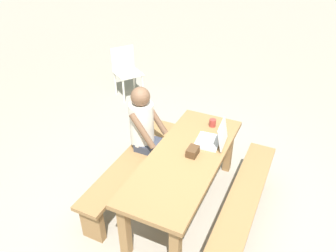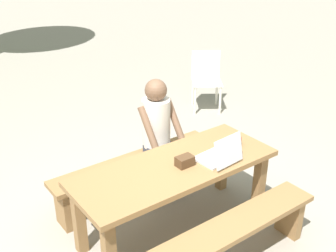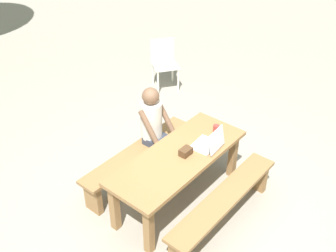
{
  "view_description": "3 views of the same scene",
  "coord_description": "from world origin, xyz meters",
  "px_view_note": "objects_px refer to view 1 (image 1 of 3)",
  "views": [
    {
      "loc": [
        -2.51,
        -0.98,
        2.79
      ],
      "look_at": [
        0.1,
        0.25,
        0.96
      ],
      "focal_mm": 34.68,
      "sensor_mm": 36.0,
      "label": 1
    },
    {
      "loc": [
        -1.91,
        -2.48,
        2.58
      ],
      "look_at": [
        0.1,
        0.25,
        0.96
      ],
      "focal_mm": 44.59,
      "sensor_mm": 36.0,
      "label": 2
    },
    {
      "loc": [
        -2.93,
        -2.29,
        3.67
      ],
      "look_at": [
        0.1,
        0.25,
        0.96
      ],
      "focal_mm": 43.19,
      "sensor_mm": 36.0,
      "label": 3
    }
  ],
  "objects_px": {
    "laptop": "(214,138)",
    "coffee_mug": "(213,123)",
    "small_pouch": "(193,151)",
    "person_seated": "(145,128)",
    "plastic_chair": "(126,70)",
    "picnic_table_front": "(185,165)"
  },
  "relations": [
    {
      "from": "person_seated",
      "to": "laptop",
      "type": "bearing_deg",
      "value": -83.73
    },
    {
      "from": "small_pouch",
      "to": "coffee_mug",
      "type": "distance_m",
      "value": 0.63
    },
    {
      "from": "picnic_table_front",
      "to": "laptop",
      "type": "height_order",
      "value": "laptop"
    },
    {
      "from": "picnic_table_front",
      "to": "person_seated",
      "type": "distance_m",
      "value": 0.69
    },
    {
      "from": "picnic_table_front",
      "to": "person_seated",
      "type": "relative_size",
      "value": 1.48
    },
    {
      "from": "laptop",
      "to": "coffee_mug",
      "type": "height_order",
      "value": "laptop"
    },
    {
      "from": "person_seated",
      "to": "plastic_chair",
      "type": "relative_size",
      "value": 1.42
    },
    {
      "from": "picnic_table_front",
      "to": "small_pouch",
      "type": "bearing_deg",
      "value": -44.56
    },
    {
      "from": "laptop",
      "to": "plastic_chair",
      "type": "xyz_separation_m",
      "value": [
        1.82,
        2.26,
        -0.29
      ]
    },
    {
      "from": "coffee_mug",
      "to": "person_seated",
      "type": "relative_size",
      "value": 0.07
    },
    {
      "from": "person_seated",
      "to": "plastic_chair",
      "type": "height_order",
      "value": "person_seated"
    },
    {
      "from": "picnic_table_front",
      "to": "coffee_mug",
      "type": "distance_m",
      "value": 0.7
    },
    {
      "from": "coffee_mug",
      "to": "person_seated",
      "type": "distance_m",
      "value": 0.81
    },
    {
      "from": "plastic_chair",
      "to": "coffee_mug",
      "type": "bearing_deg",
      "value": -90.55
    },
    {
      "from": "small_pouch",
      "to": "person_seated",
      "type": "bearing_deg",
      "value": 73.38
    },
    {
      "from": "person_seated",
      "to": "plastic_chair",
      "type": "distance_m",
      "value": 2.41
    },
    {
      "from": "laptop",
      "to": "small_pouch",
      "type": "relative_size",
      "value": 2.28
    },
    {
      "from": "coffee_mug",
      "to": "person_seated",
      "type": "height_order",
      "value": "person_seated"
    },
    {
      "from": "picnic_table_front",
      "to": "plastic_chair",
      "type": "height_order",
      "value": "plastic_chair"
    },
    {
      "from": "laptop",
      "to": "small_pouch",
      "type": "height_order",
      "value": "laptop"
    },
    {
      "from": "picnic_table_front",
      "to": "coffee_mug",
      "type": "bearing_deg",
      "value": -5.24
    },
    {
      "from": "person_seated",
      "to": "plastic_chair",
      "type": "xyz_separation_m",
      "value": [
        1.91,
        1.45,
        -0.26
      ]
    }
  ]
}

